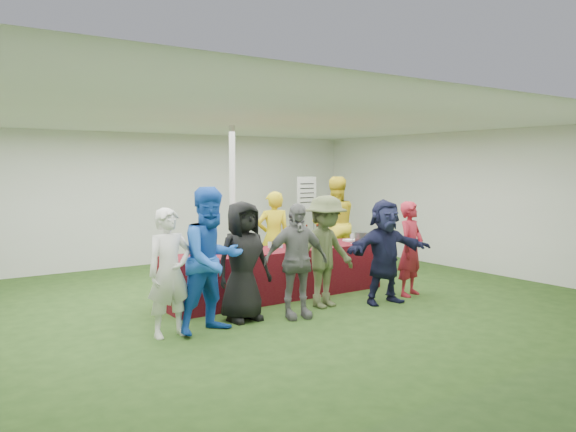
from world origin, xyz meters
TOP-DOWN VIEW (x-y plane):
  - ground at (0.00, 0.00)m, footprint 60.00×60.00m
  - tent at (0.50, 1.20)m, footprint 10.00×10.00m
  - serving_table at (0.64, 0.05)m, footprint 3.60×0.80m
  - wine_bottles at (1.33, 0.19)m, footprint 0.86×0.14m
  - wine_glasses at (0.25, -0.21)m, footprint 2.84×0.13m
  - water_bottle at (0.75, 0.13)m, footprint 0.07×0.07m
  - bar_towel at (2.19, 0.10)m, footprint 0.25×0.18m
  - dump_bucket at (2.16, -0.17)m, footprint 0.21×0.21m
  - wine_list_sign at (3.13, 2.64)m, footprint 0.50×0.03m
  - staff_pourer at (1.13, 0.90)m, footprint 0.68×0.55m
  - staff_back at (2.72, 1.19)m, footprint 1.06×0.93m
  - customer_0 at (-1.53, -0.91)m, footprint 0.57×0.39m
  - customer_1 at (-1.03, -1.04)m, footprint 0.95×0.79m
  - customer_2 at (-0.46, -0.80)m, footprint 0.78×0.52m
  - customer_3 at (0.18, -1.09)m, footprint 0.96×0.56m
  - customer_4 at (0.86, -0.87)m, footprint 1.10×0.72m
  - customer_5 at (1.72, -1.18)m, footprint 1.48×0.68m
  - customer_6 at (2.41, -1.05)m, footprint 0.62×0.49m

SIDE VIEW (x-z plane):
  - ground at x=0.00m, z-range 0.00..0.00m
  - serving_table at x=0.64m, z-range 0.00..0.75m
  - customer_6 at x=2.41m, z-range 0.00..1.48m
  - bar_towel at x=2.19m, z-range 0.75..0.78m
  - customer_0 at x=-1.53m, z-range 0.00..1.53m
  - customer_3 at x=0.18m, z-range 0.00..1.54m
  - customer_5 at x=1.72m, z-range 0.00..1.54m
  - customer_2 at x=-0.46m, z-range 0.00..1.57m
  - staff_pourer at x=1.13m, z-range 0.00..1.60m
  - customer_4 at x=0.86m, z-range 0.00..1.60m
  - dump_bucket at x=2.16m, z-range 0.75..0.93m
  - water_bottle at x=0.75m, z-range 0.74..0.97m
  - wine_glasses at x=0.25m, z-range 0.78..0.94m
  - wine_bottles at x=1.33m, z-range 0.71..1.03m
  - customer_1 at x=-1.03m, z-range 0.00..1.77m
  - staff_back at x=2.72m, z-range 0.00..1.83m
  - wine_list_sign at x=3.13m, z-range 0.42..2.22m
  - tent at x=0.50m, z-range -3.65..6.35m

